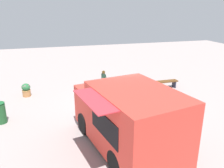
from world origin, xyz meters
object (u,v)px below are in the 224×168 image
at_px(person_customer, 104,79).
at_px(planter_flowering_far, 26,90).
at_px(planter_flowering_near, 166,99).
at_px(trash_bin, 0,112).
at_px(food_truck, 127,119).
at_px(plaza_bench, 165,83).

bearing_deg(person_customer, planter_flowering_far, 11.13).
height_order(planter_flowering_near, planter_flowering_far, planter_flowering_near).
height_order(person_customer, trash_bin, trash_bin).
xyz_separation_m(person_customer, trash_bin, (5.49, 3.89, 0.14)).
height_order(person_customer, planter_flowering_near, person_customer).
xyz_separation_m(food_truck, person_customer, (-0.94, -7.07, -0.76)).
relative_size(planter_flowering_near, plaza_bench, 0.46).
bearing_deg(person_customer, plaza_bench, 150.95).
height_order(planter_flowering_far, trash_bin, trash_bin).
distance_m(person_customer, plaza_bench, 3.86).
bearing_deg(person_customer, trash_bin, 35.28).
bearing_deg(plaza_bench, food_truck, 50.29).
distance_m(plaza_bench, trash_bin, 9.09).
distance_m(food_truck, planter_flowering_near, 4.26).
bearing_deg(plaza_bench, planter_flowering_far, -6.80).
height_order(planter_flowering_far, plaza_bench, planter_flowering_far).
relative_size(planter_flowering_near, trash_bin, 0.77).
relative_size(food_truck, trash_bin, 5.16).
xyz_separation_m(planter_flowering_far, trash_bin, (0.84, 2.97, 0.10)).
relative_size(person_customer, planter_flowering_near, 1.18).
xyz_separation_m(planter_flowering_near, planter_flowering_far, (6.82, -3.33, 0.00)).
distance_m(planter_flowering_far, plaza_bench, 8.09).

